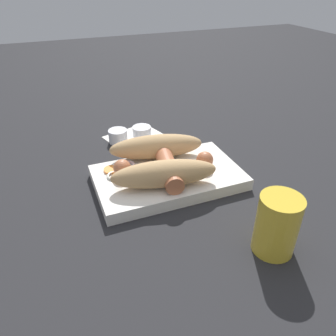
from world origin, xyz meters
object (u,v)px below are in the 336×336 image
Objects in this scene: food_tray at (168,177)px; condiment_cup_near at (142,133)px; condiment_cup_far at (118,137)px; drink_glass at (277,225)px; sausage at (164,164)px; bread_roll at (159,159)px.

condiment_cup_near is at bearing 86.88° from food_tray.
condiment_cup_far is 0.48× the size of drink_glass.
condiment_cup_far is 0.44m from drink_glass.
food_tray is 1.46× the size of sausage.
drink_glass is at bearing -73.18° from condiment_cup_far.
condiment_cup_near is 0.06m from condiment_cup_far.
sausage is at bearing 127.76° from food_tray.
bread_roll is (-0.01, 0.01, 0.04)m from food_tray.
bread_roll reaches higher than condiment_cup_far.
bread_roll is 1.13× the size of sausage.
sausage is 4.24× the size of condiment_cup_far.
bread_roll is 0.01m from sausage.
bread_roll is 2.30× the size of drink_glass.
drink_glass reaches higher than condiment_cup_far.
condiment_cup_near is 1.00× the size of condiment_cup_far.
condiment_cup_far is at bearing 176.88° from condiment_cup_near.
food_tray is 1.29× the size of bread_roll.
condiment_cup_near is at bearing 99.42° from drink_glass.
drink_glass reaches higher than condiment_cup_near.
food_tray is at bearing 110.15° from drink_glass.
condiment_cup_near is 0.42m from drink_glass.
drink_glass is (0.09, -0.23, -0.00)m from bread_roll.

